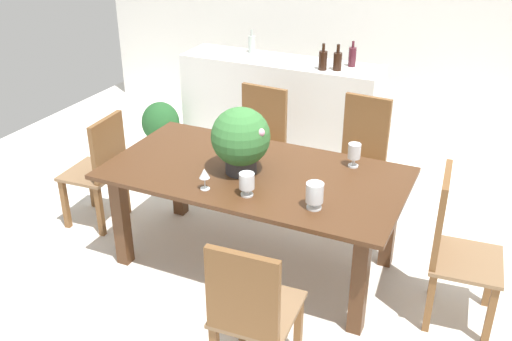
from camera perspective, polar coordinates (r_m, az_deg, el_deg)
name	(u,v)px	position (r m, az deg, el deg)	size (l,w,h in m)	color
ground_plane	(266,247)	(4.57, 1.03, -7.54)	(7.04, 7.04, 0.00)	silver
back_wall	(369,15)	(6.37, 10.96, 14.73)	(6.40, 0.10, 2.60)	white
dining_table	(255,186)	(4.07, -0.10, -1.58)	(2.06, 1.08, 0.76)	#4C2D19
chair_foot_end	(452,242)	(3.82, 18.63, -6.66)	(0.46, 0.50, 1.02)	brown
chair_far_left	(259,136)	(5.16, 0.27, 3.43)	(0.50, 0.48, 0.96)	brown
chair_far_right	(361,153)	(4.87, 10.21, 1.74)	(0.45, 0.43, 1.01)	brown
chair_near_right	(251,310)	(3.17, -0.50, -13.47)	(0.45, 0.49, 0.95)	brown
chair_head_end	(101,166)	(4.80, -14.94, 0.46)	(0.43, 0.47, 0.93)	brown
flower_centerpiece	(241,139)	(3.90, -1.51, 3.12)	(0.40, 0.40, 0.47)	#333338
crystal_vase_left	(315,194)	(3.54, 5.76, -2.27)	(0.11, 0.11, 0.17)	silver
crystal_vase_center_near	(247,182)	(3.67, -0.91, -1.14)	(0.10, 0.10, 0.15)	silver
crystal_vase_right	(354,152)	(4.09, 9.59, 1.76)	(0.09, 0.09, 0.17)	silver
wine_glass	(204,174)	(3.75, -5.07, -0.37)	(0.07, 0.07, 0.15)	silver
kitchen_counter	(279,109)	(5.88, 2.31, 6.06)	(1.98, 0.50, 1.00)	silver
wine_bottle_tall	(352,57)	(5.57, 9.40, 10.95)	(0.07, 0.07, 0.24)	#511E28
wine_bottle_clear	(323,60)	(5.42, 6.56, 10.69)	(0.08, 0.08, 0.24)	black
wine_bottle_green	(338,61)	(5.43, 7.98, 10.59)	(0.08, 0.08, 0.24)	black
wine_bottle_dark	(252,44)	(5.96, -0.42, 12.30)	(0.07, 0.07, 0.23)	#B2BFB7
potted_plant_floor	(161,125)	(6.13, -9.29, 4.37)	(0.39, 0.39, 0.53)	#9E9384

